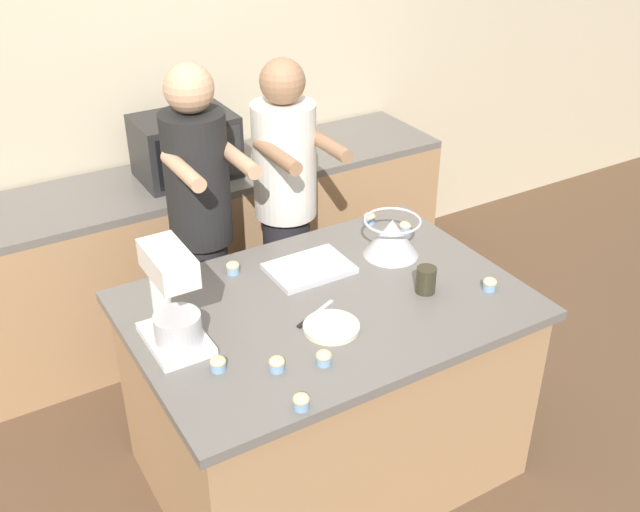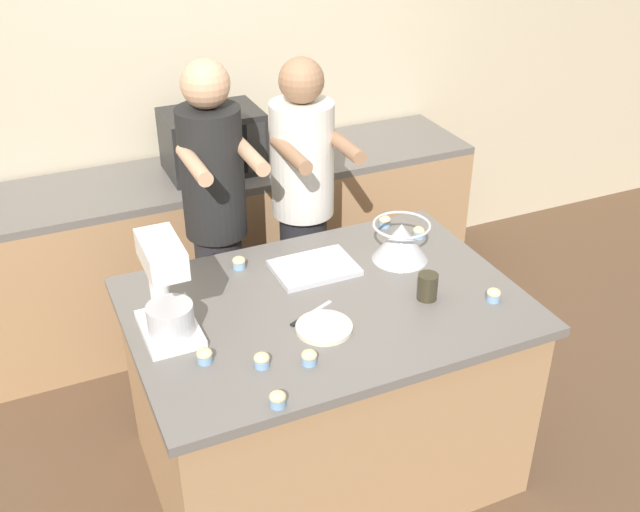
% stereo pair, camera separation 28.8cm
% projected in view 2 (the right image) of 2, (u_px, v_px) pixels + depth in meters
% --- Properties ---
extents(ground_plane, '(16.00, 16.00, 0.00)m').
position_uv_depth(ground_plane, '(325.00, 464.00, 3.38)').
color(ground_plane, brown).
extents(back_wall, '(10.00, 0.06, 2.70)m').
position_uv_depth(back_wall, '(196.00, 71.00, 4.02)').
color(back_wall, beige).
rests_on(back_wall, ground_plane).
extents(island_counter, '(1.53, 1.07, 0.88)m').
position_uv_depth(island_counter, '(325.00, 388.00, 3.16)').
color(island_counter, '#A87F56').
rests_on(island_counter, ground_plane).
extents(back_counter, '(2.80, 0.60, 0.92)m').
position_uv_depth(back_counter, '(227.00, 244.00, 4.20)').
color(back_counter, '#A87F56').
rests_on(back_counter, ground_plane).
extents(person_left, '(0.30, 0.48, 1.68)m').
position_uv_depth(person_left, '(217.00, 226.00, 3.43)').
color(person_left, '#232328').
rests_on(person_left, ground_plane).
extents(person_right, '(0.32, 0.49, 1.63)m').
position_uv_depth(person_right, '(303.00, 215.00, 3.60)').
color(person_right, '#232328').
rests_on(person_right, ground_plane).
extents(stand_mixer, '(0.20, 0.30, 0.39)m').
position_uv_depth(stand_mixer, '(166.00, 293.00, 2.67)').
color(stand_mixer, white).
rests_on(stand_mixer, island_counter).
extents(mixing_bowl, '(0.25, 0.25, 0.17)m').
position_uv_depth(mixing_bowl, '(401.00, 240.00, 3.18)').
color(mixing_bowl, '#BCBCC1').
rests_on(mixing_bowl, island_counter).
extents(baking_tray, '(0.34, 0.25, 0.04)m').
position_uv_depth(baking_tray, '(314.00, 267.00, 3.13)').
color(baking_tray, '#BCBCC1').
rests_on(baking_tray, island_counter).
extents(microwave_oven, '(0.49, 0.35, 0.32)m').
position_uv_depth(microwave_oven, '(213.00, 141.00, 3.87)').
color(microwave_oven, black).
rests_on(microwave_oven, back_counter).
extents(drinking_glass, '(0.08, 0.08, 0.11)m').
position_uv_depth(drinking_glass, '(428.00, 287.00, 2.93)').
color(drinking_glass, '#332D1E').
rests_on(drinking_glass, island_counter).
extents(small_plate, '(0.21, 0.21, 0.02)m').
position_uv_depth(small_plate, '(324.00, 328.00, 2.77)').
color(small_plate, beige).
rests_on(small_plate, island_counter).
extents(knife, '(0.21, 0.10, 0.01)m').
position_uv_depth(knife, '(309.00, 315.00, 2.85)').
color(knife, '#BCBCC1').
rests_on(knife, island_counter).
extents(cupcake_0, '(0.06, 0.06, 0.05)m').
position_uv_depth(cupcake_0, '(278.00, 399.00, 2.40)').
color(cupcake_0, '#759EC6').
rests_on(cupcake_0, island_counter).
extents(cupcake_1, '(0.06, 0.06, 0.05)m').
position_uv_depth(cupcake_1, '(239.00, 262.00, 3.14)').
color(cupcake_1, '#759EC6').
rests_on(cupcake_1, island_counter).
extents(cupcake_2, '(0.06, 0.06, 0.05)m').
position_uv_depth(cupcake_2, '(309.00, 357.00, 2.59)').
color(cupcake_2, '#759EC6').
rests_on(cupcake_2, island_counter).
extents(cupcake_3, '(0.06, 0.06, 0.05)m').
position_uv_depth(cupcake_3, '(205.00, 356.00, 2.60)').
color(cupcake_3, '#759EC6').
rests_on(cupcake_3, island_counter).
extents(cupcake_4, '(0.06, 0.06, 0.05)m').
position_uv_depth(cupcake_4, '(262.00, 360.00, 2.58)').
color(cupcake_4, '#759EC6').
rests_on(cupcake_4, island_counter).
extents(cupcake_5, '(0.06, 0.06, 0.05)m').
position_uv_depth(cupcake_5, '(419.00, 232.00, 3.38)').
color(cupcake_5, '#759EC6').
rests_on(cupcake_5, island_counter).
extents(cupcake_6, '(0.06, 0.06, 0.05)m').
position_uv_depth(cupcake_6, '(494.00, 295.00, 2.93)').
color(cupcake_6, '#759EC6').
rests_on(cupcake_6, island_counter).
extents(cupcake_7, '(0.06, 0.06, 0.05)m').
position_uv_depth(cupcake_7, '(385.00, 221.00, 3.47)').
color(cupcake_7, '#759EC6').
rests_on(cupcake_7, island_counter).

